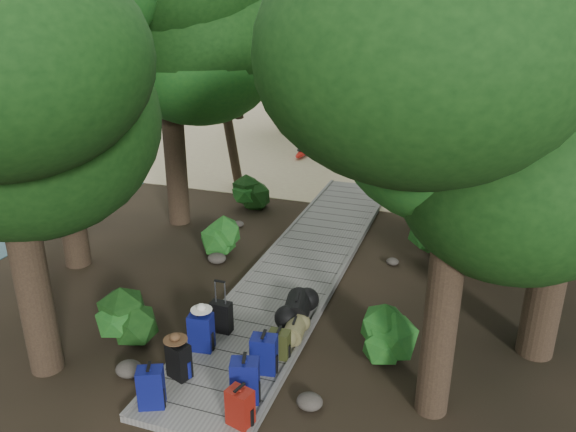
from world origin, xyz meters
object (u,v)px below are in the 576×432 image
at_px(duffel_right_black, 297,308).
at_px(sun_lounger, 445,170).
at_px(backpack_left_c, 201,330).
at_px(backpack_left_b, 179,359).
at_px(kayak, 303,152).
at_px(backpack_left_a, 151,386).
at_px(backpack_right_c, 264,352).
at_px(lone_suitcase_on_sand, 374,171).
at_px(suitcase_on_boardwalk, 221,317).
at_px(backpack_right_b, 245,378).
at_px(duffel_right_khaki, 295,330).
at_px(backpack_right_a, 240,405).
at_px(backpack_right_d, 279,343).

distance_m(duffel_right_black, sun_lounger, 10.72).
distance_m(backpack_left_c, sun_lounger, 12.43).
distance_m(backpack_left_b, backpack_left_c, 0.81).
bearing_deg(sun_lounger, kayak, 174.88).
bearing_deg(backpack_left_a, kayak, 74.73).
relative_size(kayak, sun_lounger, 1.91).
height_order(backpack_left_b, sun_lounger, backpack_left_b).
xyz_separation_m(backpack_right_c, sun_lounger, (1.92, 12.23, -0.18)).
xyz_separation_m(duffel_right_black, lone_suitcase_on_sand, (-0.34, 9.32, 0.00)).
xyz_separation_m(suitcase_on_boardwalk, sun_lounger, (3.10, 11.39, -0.12)).
xyz_separation_m(backpack_left_c, backpack_right_b, (1.25, -0.98, 0.01)).
bearing_deg(backpack_left_c, sun_lounger, 66.83).
distance_m(backpack_left_b, duffel_right_khaki, 2.18).
distance_m(backpack_left_c, kayak, 13.32).
distance_m(backpack_left_c, duffel_right_black, 1.95).
height_order(backpack_left_c, suitcase_on_boardwalk, backpack_left_c).
relative_size(backpack_left_a, backpack_right_a, 1.11).
bearing_deg(sun_lounger, duffel_right_black, -94.10).
height_order(lone_suitcase_on_sand, kayak, lone_suitcase_on_sand).
xyz_separation_m(backpack_right_a, suitcase_on_boardwalk, (-1.31, 2.11, -0.03)).
xyz_separation_m(backpack_right_d, kayak, (-3.71, 12.87, -0.21)).
height_order(duffel_right_khaki, suitcase_on_boardwalk, suitcase_on_boardwalk).
distance_m(backpack_right_b, duffel_right_khaki, 1.83).
bearing_deg(backpack_right_b, backpack_left_a, -172.50).
relative_size(backpack_left_b, duffel_right_black, 0.86).
bearing_deg(backpack_left_c, backpack_right_c, -18.12).
distance_m(backpack_left_a, lone_suitcase_on_sand, 12.38).
bearing_deg(kayak, backpack_right_d, -75.36).
relative_size(backpack_left_c, lone_suitcase_on_sand, 1.08).
bearing_deg(backpack_right_d, suitcase_on_boardwalk, 158.94).
height_order(backpack_left_b, backpack_right_b, backpack_right_b).
bearing_deg(backpack_left_a, duffel_right_black, 42.26).
bearing_deg(backpack_right_d, backpack_left_a, -131.69).
distance_m(duffel_right_khaki, sun_lounger, 11.32).
bearing_deg(kayak, duffel_right_khaki, -74.28).
bearing_deg(backpack_right_a, backpack_left_b, 169.36).
relative_size(duffel_right_khaki, suitcase_on_boardwalk, 0.92).
distance_m(backpack_right_b, lone_suitcase_on_sand, 11.75).
bearing_deg(backpack_left_c, backpack_left_b, -97.22).
relative_size(backpack_left_a, suitcase_on_boardwalk, 1.21).
xyz_separation_m(backpack_right_d, duffel_right_black, (-0.08, 1.22, -0.03)).
height_order(backpack_right_c, duffel_right_black, backpack_right_c).
bearing_deg(backpack_left_b, backpack_right_c, 45.16).
bearing_deg(suitcase_on_boardwalk, backpack_right_d, -16.63).
relative_size(duffel_right_khaki, duffel_right_black, 0.70).
bearing_deg(backpack_left_b, backpack_right_b, 12.13).
relative_size(backpack_left_c, backpack_right_c, 1.05).
distance_m(backpack_right_a, lone_suitcase_on_sand, 12.27).
relative_size(backpack_left_c, duffel_right_khaki, 1.38).
bearing_deg(backpack_right_b, backpack_right_a, -91.88).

